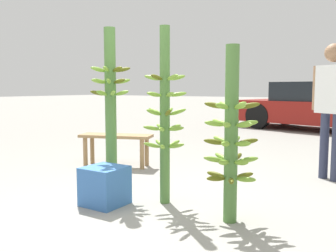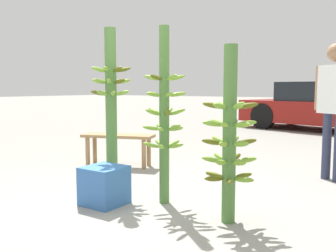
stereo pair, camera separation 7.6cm
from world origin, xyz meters
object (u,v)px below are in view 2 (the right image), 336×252
object	(u,v)px
banana_stalk_center	(164,115)
vendor_person	(335,98)
banana_stalk_left	(111,105)
banana_stalk_right	(229,137)
produce_crate	(104,185)
parked_car	(323,107)
market_bench	(118,141)

from	to	relation	value
banana_stalk_center	vendor_person	distance (m)	2.18
banana_stalk_left	banana_stalk_right	world-z (taller)	banana_stalk_left
produce_crate	parked_car	bearing A→B (deg)	87.19
banana_stalk_left	banana_stalk_right	bearing A→B (deg)	-7.88
banana_stalk_left	market_bench	size ratio (longest dim) A/B	1.63
banana_stalk_center	parked_car	bearing A→B (deg)	90.50
banana_stalk_right	parked_car	size ratio (longest dim) A/B	0.34
parked_car	banana_stalk_right	bearing A→B (deg)	-161.83
banana_stalk_left	parked_car	size ratio (longest dim) A/B	0.41
banana_stalk_center	banana_stalk_left	bearing A→B (deg)	175.14
produce_crate	banana_stalk_right	bearing A→B (deg)	10.55
banana_stalk_left	parked_car	world-z (taller)	banana_stalk_left
banana_stalk_left	produce_crate	distance (m)	0.90
vendor_person	market_bench	size ratio (longest dim) A/B	1.52
banana_stalk_center	banana_stalk_right	world-z (taller)	banana_stalk_center
banana_stalk_center	parked_car	size ratio (longest dim) A/B	0.40
parked_car	produce_crate	size ratio (longest dim) A/B	11.59
vendor_person	parked_car	distance (m)	5.68
parked_car	produce_crate	distance (m)	7.75
banana_stalk_left	parked_car	bearing A→B (deg)	84.82
banana_stalk_right	produce_crate	size ratio (longest dim) A/B	3.98
parked_car	produce_crate	bearing A→B (deg)	-170.71
banana_stalk_right	produce_crate	xyz separation A→B (m)	(-1.18, -0.22, -0.52)
banana_stalk_left	produce_crate	xyz separation A→B (m)	(0.28, -0.42, -0.74)
banana_stalk_right	vendor_person	bearing A→B (deg)	77.63
banana_stalk_left	vendor_person	xyz separation A→B (m)	(1.90, 1.78, 0.06)
banana_stalk_left	banana_stalk_right	xyz separation A→B (m)	(1.46, -0.20, -0.22)
banana_stalk_center	market_bench	bearing A→B (deg)	145.20
banana_stalk_center	banana_stalk_right	xyz separation A→B (m)	(0.73, -0.14, -0.15)
market_bench	vendor_person	bearing A→B (deg)	-3.60
banana_stalk_left	market_bench	xyz separation A→B (m)	(-0.78, 0.99, -0.56)
banana_stalk_right	market_bench	distance (m)	2.56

